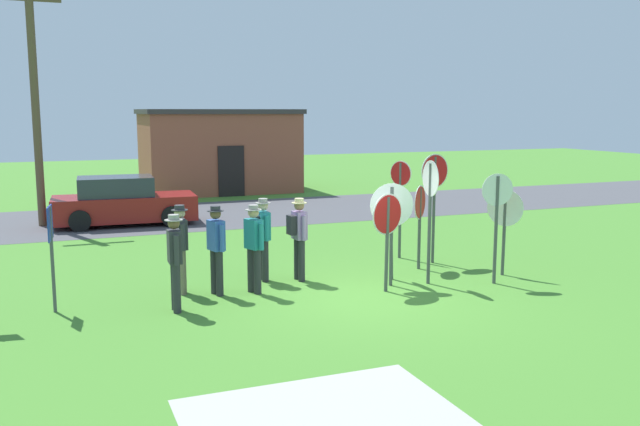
{
  "coord_description": "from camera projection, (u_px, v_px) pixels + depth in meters",
  "views": [
    {
      "loc": [
        -5.52,
        -11.3,
        3.53
      ],
      "look_at": [
        -0.06,
        2.35,
        1.3
      ],
      "focal_mm": 37.95,
      "sensor_mm": 36.0,
      "label": 1
    }
  ],
  "objects": [
    {
      "name": "person_near_signs",
      "position": [
        181.0,
        244.0,
        13.06
      ],
      "size": [
        0.32,
        0.57,
        1.74
      ],
      "color": "#7A6B56",
      "rests_on": "ground"
    },
    {
      "name": "stop_sign_far_back",
      "position": [
        387.0,
        225.0,
        13.12
      ],
      "size": [
        0.77,
        0.3,
        1.95
      ],
      "color": "#474C4C",
      "rests_on": "ground"
    },
    {
      "name": "stop_sign_rear_left",
      "position": [
        392.0,
        216.0,
        13.57
      ],
      "size": [
        0.85,
        0.27,
        2.1
      ],
      "color": "#474C4C",
      "rests_on": "ground"
    },
    {
      "name": "concrete_path",
      "position": [
        325.0,
        420.0,
        7.79
      ],
      "size": [
        3.2,
        2.4,
        0.01
      ],
      "primitive_type": "cube",
      "color": "#ADAAA3",
      "rests_on": "ground"
    },
    {
      "name": "stop_sign_leaning_left",
      "position": [
        505.0,
        217.0,
        14.5
      ],
      "size": [
        0.47,
        0.68,
        1.87
      ],
      "color": "#474C4C",
      "rests_on": "ground"
    },
    {
      "name": "utility_pole",
      "position": [
        35.0,
        99.0,
        20.37
      ],
      "size": [
        1.8,
        0.24,
        7.4
      ],
      "color": "brown",
      "rests_on": "ground"
    },
    {
      "name": "info_panel_middle",
      "position": [
        51.0,
        239.0,
        11.77
      ],
      "size": [
        0.09,
        0.6,
        1.9
      ],
      "color": "#4C4C51",
      "rests_on": "ground"
    },
    {
      "name": "street_asphalt",
      "position": [
        225.0,
        214.0,
        23.39
      ],
      "size": [
        60.0,
        6.4,
        0.01
      ],
      "primitive_type": "cube",
      "color": "#4C4C51",
      "rests_on": "ground"
    },
    {
      "name": "stop_sign_center_cluster",
      "position": [
        434.0,
        188.0,
        15.58
      ],
      "size": [
        0.79,
        0.16,
        2.55
      ],
      "color": "#474C4C",
      "rests_on": "ground"
    },
    {
      "name": "person_holding_notes",
      "position": [
        216.0,
        245.0,
        12.95
      ],
      "size": [
        0.32,
        0.55,
        1.74
      ],
      "color": "#2D2D33",
      "rests_on": "ground"
    },
    {
      "name": "person_with_sunhat",
      "position": [
        254.0,
        243.0,
        13.08
      ],
      "size": [
        0.33,
        0.54,
        1.74
      ],
      "color": "#2D2D33",
      "rests_on": "ground"
    },
    {
      "name": "person_on_left",
      "position": [
        298.0,
        233.0,
        14.05
      ],
      "size": [
        0.41,
        0.57,
        1.74
      ],
      "color": "#2D2D33",
      "rests_on": "ground"
    },
    {
      "name": "person_in_teal",
      "position": [
        175.0,
        257.0,
        11.87
      ],
      "size": [
        0.32,
        0.57,
        1.74
      ],
      "color": "#2D2D33",
      "rests_on": "ground"
    },
    {
      "name": "stop_sign_leaning_right",
      "position": [
        391.0,
        218.0,
        14.09
      ],
      "size": [
        0.13,
        0.78,
        1.94
      ],
      "color": "#474C4C",
      "rests_on": "ground"
    },
    {
      "name": "building_background",
      "position": [
        219.0,
        150.0,
        29.83
      ],
      "size": [
        6.64,
        4.5,
        3.59
      ],
      "color": "brown",
      "rests_on": "ground"
    },
    {
      "name": "stop_sign_tallest",
      "position": [
        497.0,
        210.0,
        13.73
      ],
      "size": [
        0.64,
        0.17,
        2.28
      ],
      "color": "#474C4C",
      "rests_on": "ground"
    },
    {
      "name": "stop_sign_low_front",
      "position": [
        420.0,
        212.0,
        15.05
      ],
      "size": [
        0.57,
        0.53,
        1.89
      ],
      "color": "#474C4C",
      "rests_on": "ground"
    },
    {
      "name": "ground_plane",
      "position": [
        369.0,
        297.0,
        12.93
      ],
      "size": [
        80.0,
        80.0,
        0.0
      ],
      "primitive_type": "plane",
      "color": "#47842D"
    },
    {
      "name": "stop_sign_rear_right",
      "position": [
        430.0,
        200.0,
        13.68
      ],
      "size": [
        0.09,
        0.73,
        2.54
      ],
      "color": "#474C4C",
      "rests_on": "ground"
    },
    {
      "name": "person_in_blue",
      "position": [
        262.0,
        233.0,
        14.03
      ],
      "size": [
        0.4,
        0.57,
        1.74
      ],
      "color": "#2D2D33",
      "rests_on": "ground"
    },
    {
      "name": "stop_sign_nearest",
      "position": [
        400.0,
        194.0,
        16.13
      ],
      "size": [
        0.27,
        0.55,
        2.36
      ],
      "color": "#474C4C",
      "rests_on": "ground"
    },
    {
      "name": "parked_car_on_street",
      "position": [
        123.0,
        203.0,
        21.06
      ],
      "size": [
        4.39,
        2.19,
        1.51
      ],
      "color": "maroon",
      "rests_on": "ground"
    }
  ]
}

